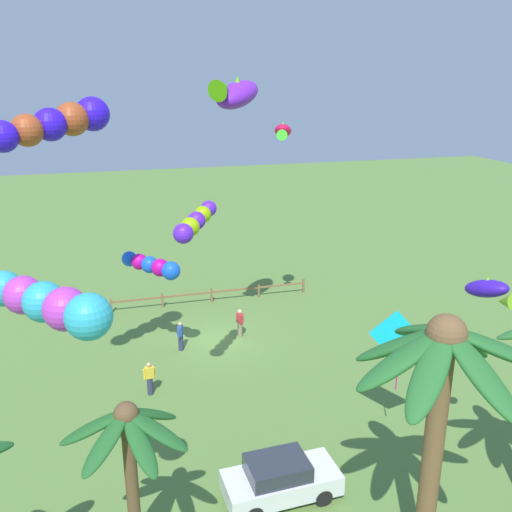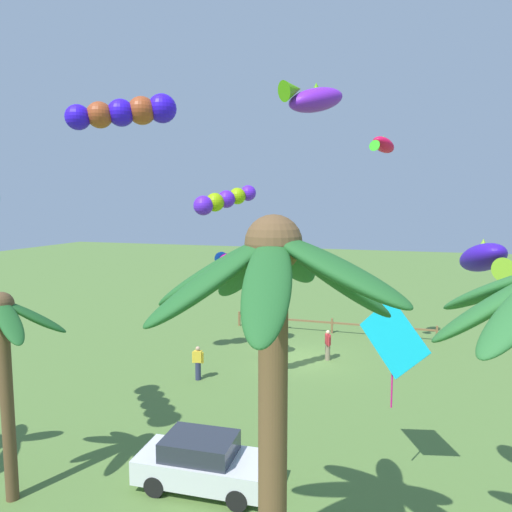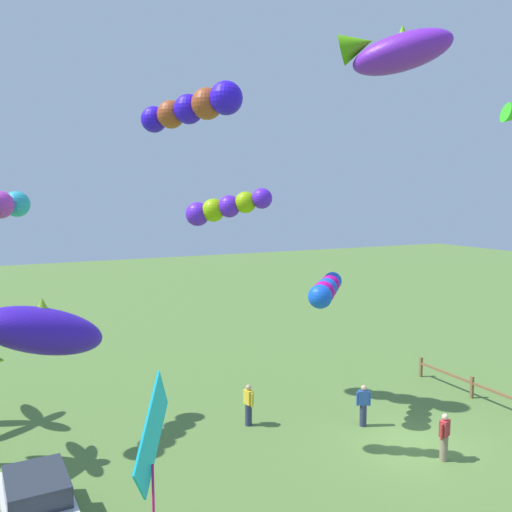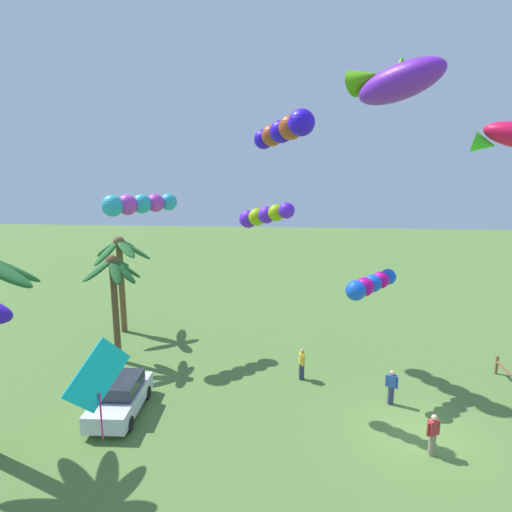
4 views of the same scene
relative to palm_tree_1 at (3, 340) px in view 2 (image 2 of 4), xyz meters
name	(u,v)px [view 2 (image 2 of 4)]	position (x,y,z in m)	size (l,w,h in m)	color
ground_plane	(303,358)	(-5.25, -14.25, -4.54)	(120.00, 120.00, 0.00)	#567A38
palm_tree_1	(3,340)	(0.00, 0.00, 0.00)	(3.34, 3.10, 5.85)	brown
palm_tree_3	(272,316)	(-7.89, 1.61, 1.61)	(5.06, 5.09, 8.00)	brown
rail_fence	(332,324)	(-5.96, -19.65, -3.94)	(12.50, 0.12, 0.95)	brown
parked_car_0	(204,462)	(-4.84, -2.12, -3.79)	(3.97, 1.87, 1.51)	silver
spectator_0	(328,345)	(-6.51, -14.41, -3.72)	(0.36, 0.52, 1.59)	gray
spectator_1	(198,363)	(-1.20, -9.82, -3.72)	(0.54, 0.29, 1.59)	#2D3351
spectator_2	(262,343)	(-3.14, -13.69, -3.72)	(0.37, 0.51, 1.59)	#2D3351
kite_tube_0	(223,200)	(-3.20, -8.07, 3.76)	(2.00, 2.36, 1.21)	#5A1FE7
kite_tube_2	(233,264)	(-1.86, -12.78, 0.56)	(2.60, 2.56, 1.01)	blue
kite_diamond_3	(393,340)	(-9.96, -3.79, -0.17)	(1.98, 1.19, 3.17)	#10C0E5
kite_fish_4	(383,145)	(-8.96, -14.84, 6.46)	(1.45, 2.12, 1.02)	#EE1043
kite_fish_5	(313,98)	(-5.92, -12.43, 8.40)	(3.20, 3.36, 1.71)	purple
kite_tube_6	(126,112)	(1.52, -8.72, 7.54)	(4.08, 3.15, 1.72)	#2D11EF
kite_fish_7	(485,259)	(-11.89, -1.81, 2.40)	(1.27, 2.03, 1.05)	#3414B5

